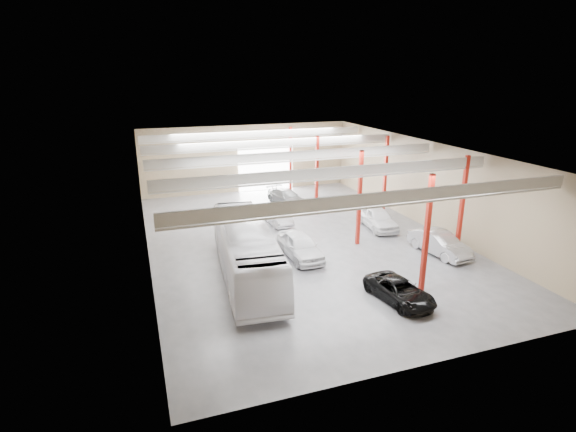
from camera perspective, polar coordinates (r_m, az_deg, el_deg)
depot_shell at (r=33.15m, az=1.53°, el=5.21°), size 22.12×32.12×7.06m
coach_bus at (r=27.76m, az=-5.33°, el=-4.42°), size 4.10×12.72×3.48m
black_sedan at (r=26.01m, az=13.98°, el=-9.20°), size 2.69×4.77×1.26m
car_row_a at (r=30.83m, az=1.57°, el=-3.80°), size 2.15×5.08×1.71m
car_row_b at (r=37.75m, az=-1.57°, el=0.06°), size 2.01×4.39×1.39m
car_row_c at (r=43.29m, az=-0.21°, el=2.43°), size 3.11×5.26×1.43m
car_right_near at (r=33.15m, az=18.67°, el=-3.29°), size 2.30×5.07×1.61m
car_right_far at (r=37.34m, az=11.31°, el=-0.25°), size 2.53×5.17×1.70m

